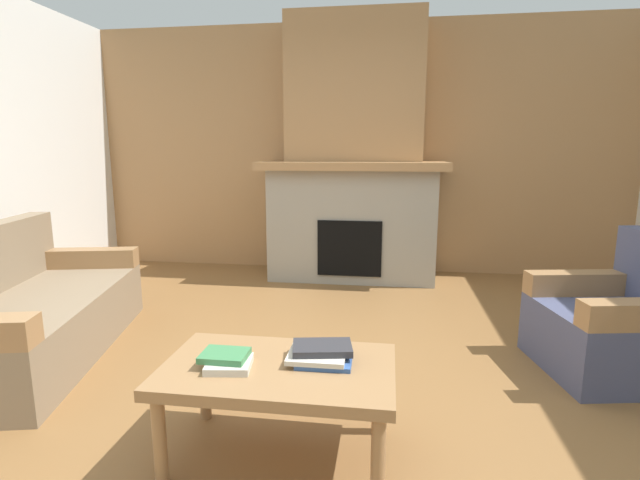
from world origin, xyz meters
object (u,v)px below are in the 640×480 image
armchair (618,326)px  coffee_table (278,377)px  fireplace (353,168)px  couch (26,314)px

armchair → coffee_table: 2.16m
fireplace → coffee_table: size_ratio=2.70×
fireplace → couch: size_ratio=1.39×
armchair → coffee_table: armchair is taller
couch → coffee_table: couch is taller
armchair → couch: bearing=-175.2°
coffee_table → couch: bearing=157.3°
fireplace → couch: 3.19m
fireplace → coffee_table: bearing=-91.4°
couch → armchair: bearing=4.8°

